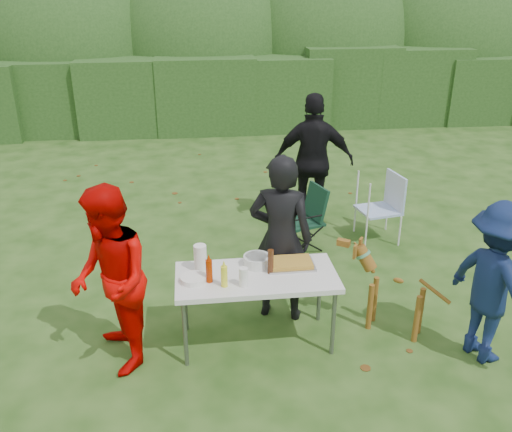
{
  "coord_description": "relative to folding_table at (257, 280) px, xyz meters",
  "views": [
    {
      "loc": [
        -0.39,
        -4.63,
        3.26
      ],
      "look_at": [
        0.24,
        0.48,
        1.0
      ],
      "focal_mm": 38.0,
      "sensor_mm": 36.0,
      "label": 1
    }
  ],
  "objects": [
    {
      "name": "ground",
      "position": [
        -0.15,
        0.29,
        -0.69
      ],
      "size": [
        80.0,
        80.0,
        0.0
      ],
      "primitive_type": "plane",
      "color": "#1E4211"
    },
    {
      "name": "hedge_row",
      "position": [
        -0.15,
        8.29,
        0.16
      ],
      "size": [
        22.0,
        1.4,
        1.7
      ],
      "primitive_type": "cube",
      "color": "#23471C",
      "rests_on": "ground"
    },
    {
      "name": "shrub_backdrop",
      "position": [
        -0.15,
        9.89,
        0.91
      ],
      "size": [
        20.0,
        2.6,
        3.2
      ],
      "primitive_type": "ellipsoid",
      "color": "#3D6628",
      "rests_on": "ground"
    },
    {
      "name": "folding_table",
      "position": [
        0.0,
        0.0,
        0.0
      ],
      "size": [
        1.5,
        0.7,
        0.74
      ],
      "color": "silver",
      "rests_on": "ground"
    },
    {
      "name": "person_cook",
      "position": [
        0.3,
        0.44,
        0.19
      ],
      "size": [
        0.74,
        0.61,
        1.76
      ],
      "primitive_type": "imported",
      "rotation": [
        0.0,
        0.0,
        2.81
      ],
      "color": "black",
      "rests_on": "ground"
    },
    {
      "name": "person_red_jacket",
      "position": [
        -1.3,
        -0.16,
        0.17
      ],
      "size": [
        0.86,
        0.99,
        1.72
      ],
      "primitive_type": "imported",
      "rotation": [
        0.0,
        0.0,
        -1.28
      ],
      "color": "#D20300",
      "rests_on": "ground"
    },
    {
      "name": "person_black_puffy",
      "position": [
        1.13,
        2.67,
        0.26
      ],
      "size": [
        1.16,
        0.63,
        1.88
      ],
      "primitive_type": "imported",
      "rotation": [
        0.0,
        0.0,
        2.98
      ],
      "color": "black",
      "rests_on": "ground"
    },
    {
      "name": "child",
      "position": [
        2.09,
        -0.47,
        0.09
      ],
      "size": [
        0.84,
        1.12,
        1.54
      ],
      "primitive_type": "imported",
      "rotation": [
        0.0,
        0.0,
        1.87
      ],
      "color": "#0F1D46",
      "rests_on": "ground"
    },
    {
      "name": "dog",
      "position": [
        1.39,
        0.0,
        -0.25
      ],
      "size": [
        0.97,
        0.83,
        0.88
      ],
      "primitive_type": null,
      "rotation": [
        0.0,
        0.0,
        2.54
      ],
      "color": "brown",
      "rests_on": "ground"
    },
    {
      "name": "camping_chair",
      "position": [
        0.84,
        1.93,
        -0.27
      ],
      "size": [
        0.66,
        0.66,
        0.84
      ],
      "primitive_type": null,
      "rotation": [
        0.0,
        0.0,
        3.46
      ],
      "color": "#113322",
      "rests_on": "ground"
    },
    {
      "name": "lawn_chair",
      "position": [
        1.9,
        2.08,
        -0.23
      ],
      "size": [
        0.63,
        0.63,
        0.92
      ],
      "primitive_type": null,
      "rotation": [
        0.0,
        0.0,
        3.32
      ],
      "color": "#517FD4",
      "rests_on": "ground"
    },
    {
      "name": "food_tray",
      "position": [
        0.35,
        0.13,
        0.06
      ],
      "size": [
        0.45,
        0.3,
        0.02
      ],
      "primitive_type": "cube",
      "color": "#B7B7BA",
      "rests_on": "folding_table"
    },
    {
      "name": "focaccia_bread",
      "position": [
        0.35,
        0.13,
        0.09
      ],
      "size": [
        0.4,
        0.26,
        0.04
      ],
      "primitive_type": "cube",
      "color": "#BF8D2F",
      "rests_on": "food_tray"
    },
    {
      "name": "mustard_bottle",
      "position": [
        -0.31,
        -0.16,
        0.15
      ],
      "size": [
        0.06,
        0.06,
        0.2
      ],
      "primitive_type": "cylinder",
      "color": "yellow",
      "rests_on": "folding_table"
    },
    {
      "name": "ketchup_bottle",
      "position": [
        -0.44,
        -0.07,
        0.16
      ],
      "size": [
        0.06,
        0.06,
        0.22
      ],
      "primitive_type": "cylinder",
      "color": "#9A2600",
      "rests_on": "folding_table"
    },
    {
      "name": "beer_bottle",
      "position": [
        0.13,
        0.02,
        0.17
      ],
      "size": [
        0.06,
        0.06,
        0.24
      ],
      "primitive_type": "cylinder",
      "color": "#47230F",
      "rests_on": "folding_table"
    },
    {
      "name": "paper_towel_roll",
      "position": [
        -0.51,
        0.16,
        0.18
      ],
      "size": [
        0.12,
        0.12,
        0.26
      ],
      "primitive_type": "cylinder",
      "color": "white",
      "rests_on": "folding_table"
    },
    {
      "name": "cup_stack",
      "position": [
        -0.14,
        -0.18,
        0.14
      ],
      "size": [
        0.08,
        0.08,
        0.18
      ],
      "primitive_type": "cylinder",
      "color": "white",
      "rests_on": "folding_table"
    },
    {
      "name": "pasta_bowl",
      "position": [
        0.03,
        0.19,
        0.1
      ],
      "size": [
        0.26,
        0.26,
        0.1
      ],
      "primitive_type": "cylinder",
      "color": "silver",
      "rests_on": "folding_table"
    },
    {
      "name": "plate_stack",
      "position": [
        -0.58,
        -0.04,
        0.08
      ],
      "size": [
        0.24,
        0.24,
        0.05
      ],
      "primitive_type": "cylinder",
      "color": "white",
      "rests_on": "folding_table"
    }
  ]
}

